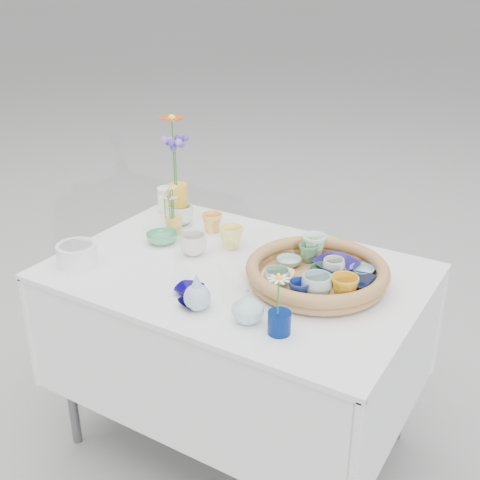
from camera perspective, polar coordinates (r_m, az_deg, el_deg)
The scene contains 34 objects.
ground at distance 2.54m, azimuth -0.25°, elevation -18.32°, with size 80.00×80.00×0.00m, color gray.
display_table at distance 2.54m, azimuth -0.25°, elevation -18.32°, with size 1.26×0.86×0.77m, color silver, non-canonical shape.
wicker_tray at distance 2.00m, azimuth 7.32°, elevation -3.15°, with size 0.47×0.47×0.08m, color brown, non-canonical shape.
tray_ceramic_0 at distance 2.07m, azimuth 9.10°, elevation -2.44°, with size 0.14×0.14×0.04m, color navy.
tray_ceramic_1 at distance 1.98m, azimuth 11.31°, elevation -4.02°, with size 0.11×0.11×0.03m, color black.
tray_ceramic_2 at distance 1.88m, azimuth 9.86°, elevation -4.55°, with size 0.09×0.09×0.08m, color gold.
tray_ceramic_3 at distance 2.01m, azimuth 8.29°, elevation -3.25°, with size 0.12×0.12×0.04m, color #3C7944.
tray_ceramic_4 at distance 1.92m, azimuth 3.51°, elevation -3.75°, with size 0.09×0.09×0.07m, color #7FA387.
tray_ceramic_5 at distance 2.09m, azimuth 4.64°, elevation -2.08°, with size 0.09×0.09×0.03m, color #90C2B4.
tray_ceramic_6 at distance 2.15m, azimuth 7.01°, elevation -0.54°, with size 0.09×0.09×0.08m, color #CEFCE6.
tray_ceramic_7 at distance 2.03m, azimuth 8.88°, elevation -2.55°, with size 0.07×0.07×0.06m, color silver.
tray_ceramic_8 at distance 2.06m, azimuth 11.48°, elevation -2.93°, with size 0.08×0.08×0.03m, color #9DD5E7.
tray_ceramic_9 at distance 1.87m, azimuth 5.65°, elevation -4.79°, with size 0.07×0.07×0.06m, color navy.
tray_ceramic_10 at distance 1.99m, azimuth 3.61°, elevation -3.46°, with size 0.11×0.11×0.03m, color #EFD183.
tray_ceramic_11 at distance 1.89m, azimuth 7.28°, elevation -4.37°, with size 0.10×0.10×0.08m, color #A6C8BE.
tray_ceramic_12 at distance 2.11m, azimuth 6.53°, elevation -1.23°, with size 0.07×0.07×0.07m, color #4E8255.
loose_ceramic_0 at distance 2.38m, azimuth -2.65°, elevation 1.67°, with size 0.08×0.08×0.08m, color #F6B54E.
loose_ceramic_1 at distance 2.24m, azimuth -0.86°, elevation 0.26°, with size 0.09×0.09×0.08m, color #F6EA73.
loose_ceramic_2 at distance 2.31m, azimuth -7.42°, elevation 0.20°, with size 0.12×0.12×0.04m, color #4DA370.
loose_ceramic_3 at distance 2.20m, azimuth -4.46°, elevation -0.42°, with size 0.10×0.10×0.08m, color silver.
loose_ceramic_4 at distance 1.95m, azimuth -4.82°, elevation -4.72°, with size 0.09×0.09×0.02m, color #080059.
loose_ceramic_5 at distance 2.46m, azimuth -5.62°, elevation 2.40°, with size 0.10×0.10×0.08m, color silver.
loose_ceramic_6 at distance 1.88m, azimuth -4.39°, elevation -5.97°, with size 0.09×0.09×0.02m, color black.
fluted_bowl at distance 2.20m, azimuth -15.20°, elevation -1.31°, with size 0.14×0.14×0.07m, color white, non-canonical shape.
bud_vase_paleblue at distance 1.84m, azimuth -4.10°, elevation -4.85°, with size 0.08×0.08×0.13m, color #9AB2C7, non-canonical shape.
bud_vase_seafoam at distance 1.78m, azimuth 0.75°, elevation -6.29°, with size 0.10×0.10×0.10m, color #A5D2C7.
bud_vase_cobalt at distance 1.74m, azimuth 3.75°, elevation -7.83°, with size 0.07×0.07×0.07m, color #001657.
single_daisy at distance 1.69m, azimuth 3.65°, elevation -5.37°, with size 0.07×0.07×0.13m, color white, non-canonical shape.
tall_vase_yellow at distance 2.49m, azimuth -5.90°, elevation 3.60°, with size 0.08×0.08×0.15m, color yellow.
gerbera at distance 2.42m, azimuth -6.33°, elevation 8.28°, with size 0.11×0.11×0.29m, color #DD3F0D, non-canonical shape.
hydrangea at distance 2.43m, azimuth -6.11°, elevation 7.12°, with size 0.07×0.07×0.24m, color #4F39A6, non-canonical shape.
white_pitcher at distance 2.60m, azimuth -6.97°, elevation 3.87°, with size 0.11×0.08×0.10m, color white, non-canonical shape.
daisy_cup at distance 2.38m, azimuth -6.28°, elevation 1.40°, with size 0.06×0.06×0.07m, color gold.
daisy_posy at distance 2.34m, azimuth -6.59°, elevation 3.56°, with size 0.07×0.07×0.13m, color white, non-canonical shape.
Camera 1 is at (0.98, -1.59, 1.73)m, focal length 45.00 mm.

